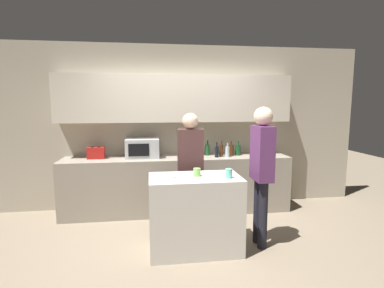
{
  "coord_description": "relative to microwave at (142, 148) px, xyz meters",
  "views": [
    {
      "loc": [
        -0.42,
        -3.31,
        1.75
      ],
      "look_at": [
        0.08,
        0.3,
        1.25
      ],
      "focal_mm": 28.0,
      "sensor_mm": 36.0,
      "label": 1
    }
  ],
  "objects": [
    {
      "name": "plate_on_island",
      "position": [
        0.28,
        -1.37,
        -0.14
      ],
      "size": [
        0.26,
        0.26,
        0.01
      ],
      "color": "white",
      "rests_on": "kitchen_island"
    },
    {
      "name": "bottle_2",
      "position": [
        1.26,
        -0.09,
        -0.05
      ],
      "size": [
        0.06,
        0.06,
        0.26
      ],
      "color": "#472814",
      "rests_on": "back_counter"
    },
    {
      "name": "potted_plant",
      "position": [
        2.02,
        0.0,
        0.05
      ],
      "size": [
        0.14,
        0.14,
        0.4
      ],
      "color": "brown",
      "rests_on": "back_counter"
    },
    {
      "name": "kitchen_island",
      "position": [
        0.64,
        -1.39,
        -0.59
      ],
      "size": [
        1.07,
        0.61,
        0.9
      ],
      "color": "beige",
      "rests_on": "ground_plane"
    },
    {
      "name": "person_center",
      "position": [
        0.66,
        -0.83,
        -0.08
      ],
      "size": [
        0.35,
        0.21,
        1.62
      ],
      "rotation": [
        0.0,
        0.0,
        -3.18
      ],
      "color": "black",
      "rests_on": "ground_plane"
    },
    {
      "name": "microwave",
      "position": [
        0.0,
        0.0,
        0.0
      ],
      "size": [
        0.52,
        0.39,
        0.3
      ],
      "color": "#B7BABC",
      "rests_on": "back_counter"
    },
    {
      "name": "person_left",
      "position": [
        1.45,
        -1.38,
        -0.02
      ],
      "size": [
        0.22,
        0.34,
        1.71
      ],
      "rotation": [
        0.0,
        0.0,
        -4.7
      ],
      "color": "black",
      "rests_on": "ground_plane"
    },
    {
      "name": "bottle_3",
      "position": [
        1.35,
        -0.15,
        -0.06
      ],
      "size": [
        0.07,
        0.07,
        0.23
      ],
      "color": "silver",
      "rests_on": "back_counter"
    },
    {
      "name": "bottle_4",
      "position": [
        1.44,
        -0.03,
        -0.06
      ],
      "size": [
        0.09,
        0.09,
        0.25
      ],
      "color": "#472814",
      "rests_on": "back_counter"
    },
    {
      "name": "bottle_0",
      "position": [
        1.06,
        0.05,
        -0.05
      ],
      "size": [
        0.07,
        0.07,
        0.25
      ],
      "color": "#194723",
      "rests_on": "back_counter"
    },
    {
      "name": "back_wall",
      "position": [
        0.55,
        0.22,
        0.49
      ],
      "size": [
        6.4,
        0.4,
        2.7
      ],
      "color": "#B2A893",
      "rests_on": "ground_plane"
    },
    {
      "name": "ground_plane",
      "position": [
        0.55,
        -1.44,
        -1.04
      ],
      "size": [
        14.0,
        14.0,
        0.0
      ],
      "primitive_type": "plane",
      "color": "#7F705B"
    },
    {
      "name": "back_counter",
      "position": [
        0.55,
        -0.05,
        -0.6
      ],
      "size": [
        3.6,
        0.62,
        0.89
      ],
      "color": "gray",
      "rests_on": "ground_plane"
    },
    {
      "name": "bottle_1",
      "position": [
        1.17,
        -0.15,
        -0.06
      ],
      "size": [
        0.06,
        0.06,
        0.24
      ],
      "color": "black",
      "rests_on": "back_counter"
    },
    {
      "name": "bottle_5",
      "position": [
        1.56,
        -0.02,
        -0.06
      ],
      "size": [
        0.08,
        0.08,
        0.24
      ],
      "color": "#194723",
      "rests_on": "back_counter"
    },
    {
      "name": "toaster",
      "position": [
        -0.71,
        0.0,
        -0.06
      ],
      "size": [
        0.26,
        0.16,
        0.18
      ],
      "color": "#B21E19",
      "rests_on": "back_counter"
    },
    {
      "name": "cup_0",
      "position": [
        1.01,
        -1.51,
        -0.09
      ],
      "size": [
        0.08,
        0.08,
        0.11
      ],
      "color": "#6ED1BC",
      "rests_on": "kitchen_island"
    },
    {
      "name": "cup_1",
      "position": [
        0.66,
        -1.37,
        -0.1
      ],
      "size": [
        0.09,
        0.09,
        0.09
      ],
      "color": "#83CE5F",
      "rests_on": "kitchen_island"
    }
  ]
}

